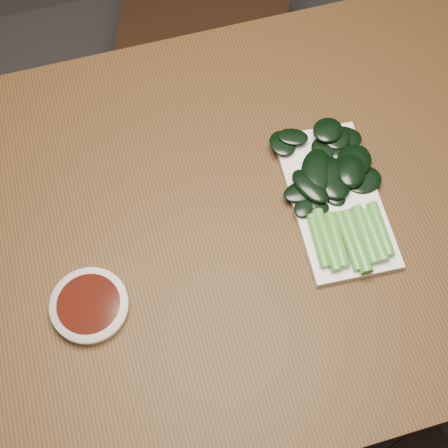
% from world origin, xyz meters
% --- Properties ---
extents(ground, '(6.00, 6.00, 0.00)m').
position_xyz_m(ground, '(0.00, 0.00, 0.00)').
color(ground, '#2E2C2C').
rests_on(ground, ground).
extents(table, '(1.40, 0.80, 0.75)m').
position_xyz_m(table, '(0.00, 0.00, 0.68)').
color(table, '#432B13').
rests_on(table, ground).
extents(sauce_bowl, '(0.12, 0.12, 0.02)m').
position_xyz_m(sauce_bowl, '(-0.25, -0.09, 0.76)').
color(sauce_bowl, white).
rests_on(sauce_bowl, table).
extents(serving_plate, '(0.16, 0.29, 0.01)m').
position_xyz_m(serving_plate, '(0.18, -0.02, 0.76)').
color(serving_plate, white).
rests_on(serving_plate, table).
extents(gai_lan, '(0.18, 0.29, 0.03)m').
position_xyz_m(gai_lan, '(0.18, -0.01, 0.77)').
color(gai_lan, '#4A9433').
rests_on(gai_lan, serving_plate).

